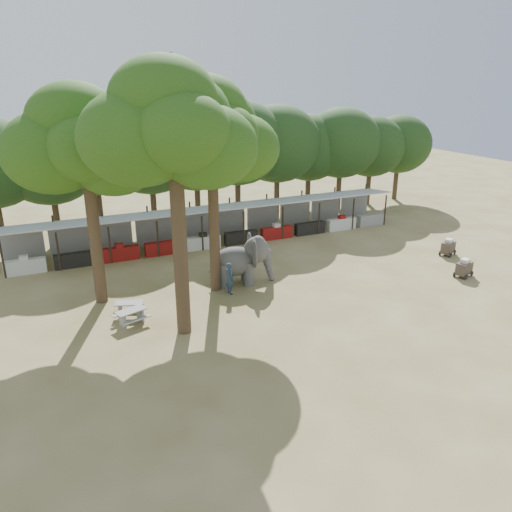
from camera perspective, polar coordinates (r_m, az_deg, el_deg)
name	(u,v)px	position (r m, az deg, el deg)	size (l,w,h in m)	color
ground	(318,325)	(24.16, 7.12, -7.81)	(100.00, 100.00, 0.00)	brown
vendor_stalls	(217,226)	(35.40, -4.42, 3.38)	(28.00, 2.99, 2.80)	#ABADB3
yard_tree_left	(81,143)	(25.61, -19.40, 12.13)	(7.10, 6.90, 11.02)	#332316
yard_tree_center	(169,127)	(21.11, -9.92, 14.29)	(7.10, 6.90, 12.04)	#332316
yard_tree_back	(207,132)	(25.85, -5.57, 13.94)	(7.10, 6.90, 11.36)	#332316
backdrop_trees	(193,155)	(39.27, -7.23, 11.38)	(46.46, 5.95, 8.33)	#332316
elephant	(242,260)	(28.16, -1.57, -0.47)	(3.73, 2.76, 2.77)	#444141
handler	(230,278)	(26.94, -3.03, -2.57)	(0.65, 0.43, 1.79)	#26384C
picnic_table_near	(131,315)	(24.61, -14.07, -6.54)	(1.74, 1.65, 0.71)	gray
picnic_table_far	(129,307)	(25.50, -14.27, -5.64)	(1.69, 1.61, 0.68)	gray
cart_front	(464,268)	(31.84, 22.69, -1.25)	(1.30, 1.06, 1.10)	#372B25
cart_back	(448,247)	(35.32, 21.11, 0.97)	(1.34, 1.15, 1.11)	#372B25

